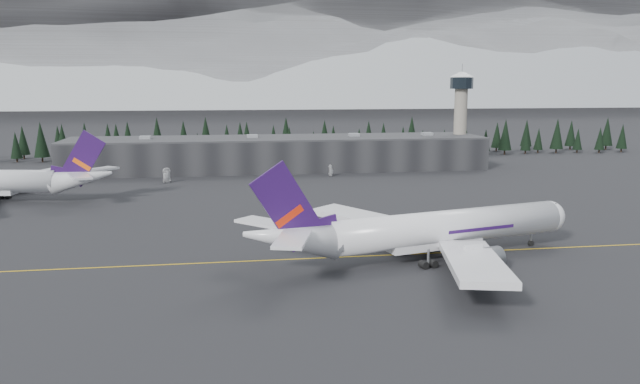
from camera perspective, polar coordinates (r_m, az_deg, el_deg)
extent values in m
plane|color=black|center=(122.47, 1.45, -5.74)|extent=(1400.00, 1400.00, 0.00)
cube|color=gold|center=(120.57, 1.62, -5.99)|extent=(400.00, 0.40, 0.02)
cube|color=black|center=(243.46, -3.83, 3.48)|extent=(160.00, 30.00, 12.00)
cube|color=#333335|center=(242.85, -3.84, 4.96)|extent=(160.00, 30.00, 0.60)
cylinder|color=gray|center=(262.88, 12.69, 5.92)|extent=(5.20, 5.20, 32.00)
cylinder|color=black|center=(262.34, 12.83, 9.68)|extent=(9.20, 9.20, 4.50)
cone|color=silver|center=(262.37, 12.86, 10.43)|extent=(10.00, 10.00, 2.00)
cube|color=black|center=(280.00, -4.51, 4.61)|extent=(360.00, 20.00, 15.00)
cylinder|color=silver|center=(122.02, 11.67, -3.14)|extent=(49.41, 18.32, 6.44)
sphere|color=silver|center=(137.35, 20.17, -2.10)|extent=(6.44, 6.44, 6.44)
cone|color=silver|center=(107.14, -2.67, -4.22)|extent=(19.05, 10.65, 9.32)
cube|color=silver|center=(132.91, 5.27, -2.67)|extent=(26.54, 28.03, 2.75)
cylinder|color=gray|center=(131.52, 8.96, -3.70)|extent=(7.76, 5.66, 4.08)
cube|color=silver|center=(105.75, 13.89, -6.20)|extent=(15.51, 31.23, 2.75)
cylinder|color=gray|center=(114.53, 14.67, -5.95)|extent=(7.76, 5.66, 4.08)
cube|color=#2A104B|center=(105.76, -2.96, -1.38)|extent=(13.30, 3.85, 15.97)
cube|color=red|center=(106.16, -2.85, -2.22)|extent=(5.22, 1.86, 3.93)
cube|color=silver|center=(112.02, -4.85, -2.84)|extent=(11.68, 11.83, 0.54)
cube|color=silver|center=(100.20, -2.54, -4.33)|extent=(7.86, 12.67, 0.54)
cylinder|color=black|center=(135.41, 18.74, -4.05)|extent=(0.54, 0.54, 3.22)
cylinder|color=black|center=(123.02, 7.43, -4.97)|extent=(0.54, 0.54, 3.22)
cylinder|color=black|center=(115.12, 9.87, -6.07)|extent=(0.54, 0.54, 3.22)
cone|color=silver|center=(186.97, -20.95, 1.20)|extent=(18.96, 9.49, 9.37)
cube|color=silver|center=(213.08, -25.70, 1.13)|extent=(25.37, 29.13, 2.76)
cube|color=#270E44|center=(186.08, -20.89, 2.87)|extent=(13.55, 2.88, 16.06)
cube|color=#E6520D|center=(186.35, -20.93, 2.38)|extent=(5.28, 1.50, 3.95)
cube|color=silver|center=(180.02, -21.10, 1.36)|extent=(8.63, 12.81, 0.54)
cube|color=silver|center=(191.95, -19.66, 1.94)|extent=(11.33, 12.21, 0.54)
cylinder|color=black|center=(202.56, -26.86, -0.11)|extent=(0.54, 0.54, 3.23)
imported|color=silver|center=(216.50, -13.84, 1.01)|extent=(3.81, 5.62, 1.43)
imported|color=silver|center=(225.60, 1.02, 1.64)|extent=(4.42, 2.40, 1.43)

